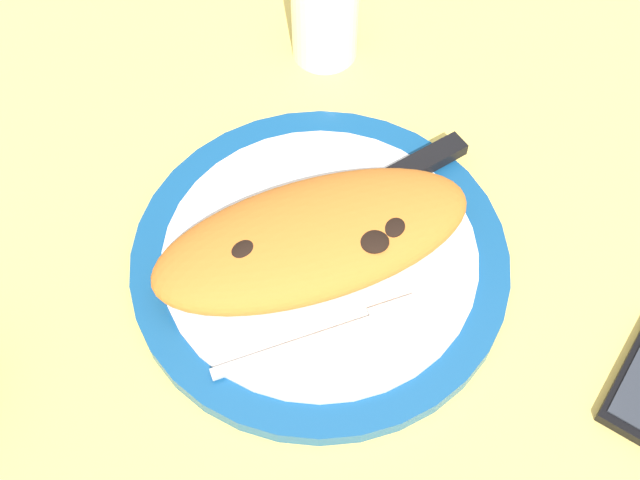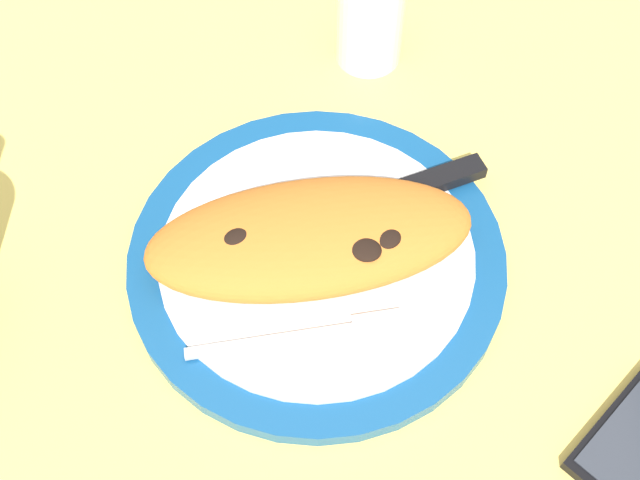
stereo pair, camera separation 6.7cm
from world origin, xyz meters
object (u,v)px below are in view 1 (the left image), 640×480
plate (320,259)px  knife (390,181)px  fork (337,333)px  water_glass (325,20)px  calzone (314,243)px

plate → knife: (7.33, 5.74, 1.47)cm
fork → knife: bearing=60.9°
fork → water_glass: 32.67cm
fork → water_glass: water_glass is taller
knife → plate: bearing=-142.0°
knife → water_glass: water_glass is taller
plate → calzone: size_ratio=1.13×
plate → fork: (-0.09, -7.58, 1.17)cm
calzone → knife: 10.20cm
calzone → fork: bearing=-86.4°
water_glass → fork: bearing=-99.5°
calzone → knife: (7.87, 6.20, -1.88)cm
plate → fork: 7.67cm
calzone → fork: (0.45, -7.12, -2.18)cm
plate → fork: bearing=-90.7°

